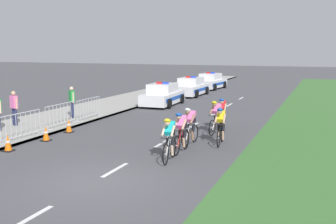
# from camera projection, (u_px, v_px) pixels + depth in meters

# --- Properties ---
(ground_plane) EXTENTS (160.00, 160.00, 0.00)m
(ground_plane) POSITION_uv_depth(u_px,v_px,m) (95.00, 181.00, 11.71)
(ground_plane) COLOR #4C4C51
(sidewalk_slab) EXTENTS (4.23, 60.00, 0.12)m
(sidewalk_slab) POSITION_uv_depth(u_px,v_px,m) (112.00, 105.00, 27.21)
(sidewalk_slab) COLOR #A3A099
(sidewalk_slab) RESTS_ON ground
(kerb_edge) EXTENTS (0.16, 60.00, 0.13)m
(kerb_edge) POSITION_uv_depth(u_px,v_px,m) (139.00, 106.00, 26.47)
(kerb_edge) COLOR #9E9E99
(kerb_edge) RESTS_ON ground
(lane_markings_centre) EXTENTS (0.14, 25.60, 0.01)m
(lane_markings_centre) POSITION_uv_depth(u_px,v_px,m) (193.00, 125.00, 20.16)
(lane_markings_centre) COLOR white
(lane_markings_centre) RESTS_ON ground
(cyclist_lead) EXTENTS (0.45, 1.72, 1.56)m
(cyclist_lead) POSITION_uv_depth(u_px,v_px,m) (169.00, 139.00, 13.69)
(cyclist_lead) COLOR black
(cyclist_lead) RESTS_ON ground
(cyclist_second) EXTENTS (0.42, 1.72, 1.56)m
(cyclist_second) POSITION_uv_depth(u_px,v_px,m) (181.00, 132.00, 14.86)
(cyclist_second) COLOR black
(cyclist_second) RESTS_ON ground
(cyclist_third) EXTENTS (0.43, 1.72, 1.56)m
(cyclist_third) POSITION_uv_depth(u_px,v_px,m) (190.00, 125.00, 16.02)
(cyclist_third) COLOR black
(cyclist_third) RESTS_ON ground
(cyclist_fourth) EXTENTS (0.45, 1.72, 1.56)m
(cyclist_fourth) POSITION_uv_depth(u_px,v_px,m) (221.00, 125.00, 16.04)
(cyclist_fourth) COLOR black
(cyclist_fourth) RESTS_ON ground
(cyclist_fifth) EXTENTS (0.46, 1.72, 1.56)m
(cyclist_fifth) POSITION_uv_depth(u_px,v_px,m) (216.00, 117.00, 18.07)
(cyclist_fifth) COLOR black
(cyclist_fifth) RESTS_ON ground
(cyclist_sixth) EXTENTS (0.45, 1.72, 1.56)m
(cyclist_sixth) POSITION_uv_depth(u_px,v_px,m) (222.00, 113.00, 18.99)
(cyclist_sixth) COLOR black
(cyclist_sixth) RESTS_ON ground
(police_car_nearest) EXTENTS (2.12, 4.46, 1.59)m
(police_car_nearest) POSITION_uv_depth(u_px,v_px,m) (163.00, 95.00, 27.23)
(police_car_nearest) COLOR white
(police_car_nearest) RESTS_ON ground
(police_car_second) EXTENTS (2.06, 4.43, 1.59)m
(police_car_second) POSITION_uv_depth(u_px,v_px,m) (191.00, 87.00, 32.80)
(police_car_second) COLOR white
(police_car_second) RESTS_ON ground
(police_car_third) EXTENTS (2.31, 4.55, 1.59)m
(police_car_third) POSITION_uv_depth(u_px,v_px,m) (211.00, 82.00, 38.22)
(police_car_third) COLOR white
(police_car_third) RESTS_ON ground
(crowd_barrier_front) EXTENTS (0.53, 2.32, 1.07)m
(crowd_barrier_front) POSITION_uv_depth(u_px,v_px,m) (21.00, 126.00, 16.72)
(crowd_barrier_front) COLOR #B7BABF
(crowd_barrier_front) RESTS_ON sidewalk_slab
(crowd_barrier_middle) EXTENTS (0.53, 2.32, 1.07)m
(crowd_barrier_middle) POSITION_uv_depth(u_px,v_px,m) (61.00, 115.00, 19.41)
(crowd_barrier_middle) COLOR #B7BABF
(crowd_barrier_middle) RESTS_ON sidewalk_slab
(crowd_barrier_rear) EXTENTS (0.58, 2.32, 1.07)m
(crowd_barrier_rear) POSITION_uv_depth(u_px,v_px,m) (89.00, 108.00, 21.52)
(crowd_barrier_rear) COLOR #B7BABF
(crowd_barrier_rear) RESTS_ON sidewalk_slab
(traffic_cone_near) EXTENTS (0.36, 0.36, 0.64)m
(traffic_cone_near) POSITION_uv_depth(u_px,v_px,m) (46.00, 134.00, 16.79)
(traffic_cone_near) COLOR black
(traffic_cone_near) RESTS_ON ground
(traffic_cone_mid) EXTENTS (0.36, 0.36, 0.64)m
(traffic_cone_mid) POSITION_uv_depth(u_px,v_px,m) (8.00, 143.00, 15.10)
(traffic_cone_mid) COLOR black
(traffic_cone_mid) RESTS_ON ground
(traffic_cone_far) EXTENTS (0.36, 0.36, 0.64)m
(traffic_cone_far) POSITION_uv_depth(u_px,v_px,m) (69.00, 126.00, 18.47)
(traffic_cone_far) COLOR black
(traffic_cone_far) RESTS_ON ground
(spectator_middle) EXTENTS (0.47, 0.39, 1.68)m
(spectator_middle) POSITION_uv_depth(u_px,v_px,m) (72.00, 100.00, 21.63)
(spectator_middle) COLOR #23284C
(spectator_middle) RESTS_ON sidewalk_slab
(spectator_back) EXTENTS (0.52, 0.31, 1.68)m
(spectator_back) POSITION_uv_depth(u_px,v_px,m) (14.00, 106.00, 19.42)
(spectator_back) COLOR #23284C
(spectator_back) RESTS_ON sidewalk_slab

